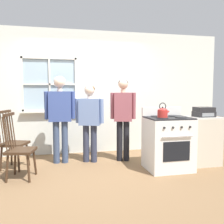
{
  "coord_description": "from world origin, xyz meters",
  "views": [
    {
      "loc": [
        -0.63,
        -4.14,
        1.38
      ],
      "look_at": [
        0.37,
        0.23,
        1.0
      ],
      "focal_mm": 40.0,
      "sensor_mm": 36.0,
      "label": 1
    }
  ],
  "objects": [
    {
      "name": "person_elderly_left",
      "position": [
        -0.54,
        0.67,
        1.02
      ],
      "size": [
        0.58,
        0.24,
        1.65
      ],
      "rotation": [
        0.0,
        0.0,
        -0.07
      ],
      "color": "#384766",
      "rests_on": "ground_plane"
    },
    {
      "name": "chair_by_window",
      "position": [
        -1.19,
        -0.07,
        0.46
      ],
      "size": [
        0.48,
        0.49,
        1.04
      ],
      "rotation": [
        0.0,
        0.0,
        1.38
      ],
      "color": "#3D2819",
      "rests_on": "ground_plane"
    },
    {
      "name": "person_teen_center",
      "position": [
        0.01,
        0.61,
        0.9
      ],
      "size": [
        0.55,
        0.33,
        1.49
      ],
      "rotation": [
        0.0,
        0.0,
        -0.35
      ],
      "color": "#2D3347",
      "rests_on": "ground_plane"
    },
    {
      "name": "ground_plane",
      "position": [
        0.0,
        0.0,
        0.0
      ],
      "size": [
        16.0,
        16.0,
        0.0
      ],
      "primitive_type": "plane",
      "color": "brown"
    },
    {
      "name": "kettle",
      "position": [
        1.12,
        -0.28,
        1.02
      ],
      "size": [
        0.21,
        0.17,
        0.25
      ],
      "color": "red",
      "rests_on": "stove"
    },
    {
      "name": "wall_back",
      "position": [
        0.04,
        1.4,
        1.34
      ],
      "size": [
        6.4,
        0.16,
        2.7
      ],
      "color": "silver",
      "rests_on": "ground_plane"
    },
    {
      "name": "side_counter",
      "position": [
        2.06,
        0.01,
        0.45
      ],
      "size": [
        0.55,
        0.5,
        0.9
      ],
      "color": "beige",
      "rests_on": "ground_plane"
    },
    {
      "name": "stereo",
      "position": [
        2.06,
        -0.02,
        0.99
      ],
      "size": [
        0.34,
        0.29,
        0.18
      ],
      "color": "#232326",
      "rests_on": "side_counter"
    },
    {
      "name": "chair_near_wall",
      "position": [
        -1.37,
        0.5,
        0.46
      ],
      "size": [
        0.52,
        0.53,
        1.04
      ],
      "rotation": [
        0.0,
        0.0,
        1.21
      ],
      "color": "#3D2819",
      "rests_on": "ground_plane"
    },
    {
      "name": "potted_plant",
      "position": [
        -0.52,
        1.31,
        1.02
      ],
      "size": [
        0.14,
        0.14,
        0.31
      ],
      "color": "#42474C",
      "rests_on": "wall_back"
    },
    {
      "name": "stove",
      "position": [
        1.29,
        -0.15,
        0.47
      ],
      "size": [
        0.76,
        0.68,
        1.08
      ],
      "color": "white",
      "rests_on": "ground_plane"
    },
    {
      "name": "person_adult_right",
      "position": [
        0.66,
        0.55,
        0.95
      ],
      "size": [
        0.51,
        0.3,
        1.6
      ],
      "rotation": [
        0.0,
        0.0,
        -0.28
      ],
      "color": "black",
      "rests_on": "ground_plane"
    }
  ]
}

